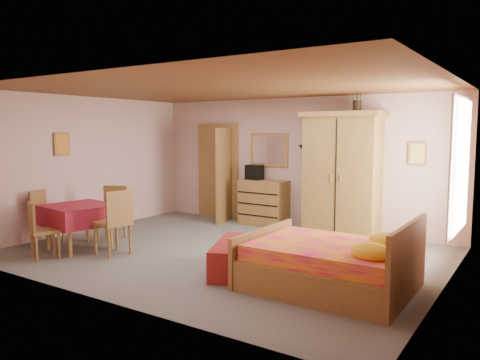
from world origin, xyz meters
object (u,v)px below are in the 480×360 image
Objects in this scene: chest_of_drawers at (264,203)px; chair_south at (45,230)px; dining_table at (79,227)px; bed at (329,252)px; wall_mirror at (269,150)px; chair_west at (48,217)px; bench at (234,257)px; wardrobe at (342,175)px; stereo at (254,172)px; chair_east at (112,222)px; sunflower_vase at (357,96)px; chair_north at (111,214)px; floor_lamp at (303,187)px.

chair_south is at bearing -109.50° from chest_of_drawers.
bed is at bearing 6.15° from dining_table.
wall_mirror is 4.44m from chair_west.
bed is 1.59× the size of bench.
wardrobe is 2.28× the size of dining_table.
wall_mirror is (0.00, 0.21, 1.08)m from chest_of_drawers.
chest_of_drawers is at bearing 132.41° from bed.
chair_east is (-0.56, -3.34, -0.57)m from stereo.
sunflower_vase is 0.64× the size of chair_south.
chair_south is 0.84× the size of chair_east.
wardrobe is at bearing 45.44° from dining_table.
chest_of_drawers is 1.08× the size of chair_west.
sunflower_vase is at bearing 77.99° from bench.
chair_east is (0.73, 0.07, 0.15)m from dining_table.
chair_north is at bearing 176.67° from bed.
chair_west is at bearing -122.90° from chest_of_drawers.
floor_lamp is 0.94m from wardrobe.
chair_west is at bearing -141.03° from sunflower_vase.
chair_south is at bearing -130.48° from sunflower_vase.
chair_west is (-3.14, -3.52, -0.38)m from floor_lamp.
chair_south is at bearing 145.12° from chair_east.
sunflower_vase reaches higher than chest_of_drawers.
chair_west is at bearing -120.75° from stereo.
chair_east reaches higher than chair_west.
bed is 2.07× the size of chair_north.
sunflower_vase is at bearing -30.26° from chair_east.
chair_west is 0.89× the size of chair_east.
stereo is at bearing -143.56° from wall_mirror.
chair_east is (-3.45, -0.39, 0.06)m from bed.
sunflower_vase is 5.31m from dining_table.
dining_table is at bearing 104.47° from chair_east.
floor_lamp is 3.20m from bench.
dining_table is (-1.53, -3.59, -1.18)m from wall_mirror.
sunflower_vase is 3.88m from bench.
wall_mirror is at bearing 169.40° from wardrobe.
wall_mirror is 0.70× the size of bench.
wall_mirror is at bearing 129.43° from chair_west.
chair_west reaches higher than dining_table.
floor_lamp reaches higher than bed.
chest_of_drawers is 0.96× the size of chair_east.
chair_north reaches higher than bed.
wall_mirror is 1.11m from floor_lamp.
stereo is at bearing 94.63° from chair_south.
wall_mirror is 0.85× the size of chair_east.
floor_lamp is 4.73m from chair_west.
wall_mirror is 0.44× the size of bed.
bed is at bearing -74.29° from chair_east.
floor_lamp reaches higher than dining_table.
bench is 1.44× the size of chair_south.
stereo is at bearing -141.14° from chair_north.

